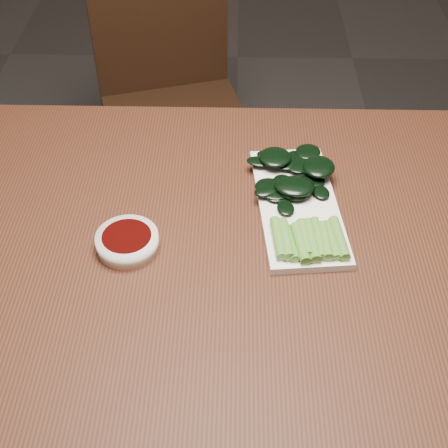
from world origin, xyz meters
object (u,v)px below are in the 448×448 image
table (235,267)px  sauce_bowl (127,242)px  chair_far (171,94)px  gai_lan (297,193)px  serving_plate (298,206)px

table → sauce_bowl: (-0.18, -0.03, 0.09)m
chair_far → gai_lan: bearing=-85.5°
serving_plate → sauce_bowl: bearing=-160.0°
chair_far → gai_lan: size_ratio=2.81×
table → sauce_bowl: 0.20m
chair_far → gai_lan: chair_far is taller
sauce_bowl → gai_lan: (0.29, 0.12, 0.01)m
table → gai_lan: size_ratio=4.42×
table → chair_far: size_ratio=1.57×
table → gai_lan: 0.17m
sauce_bowl → gai_lan: size_ratio=0.33×
sauce_bowl → chair_far: bearing=91.3°
table → gai_lan: gai_lan is taller
chair_far → serving_plate: 0.90m
sauce_bowl → gai_lan: bearing=22.0°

